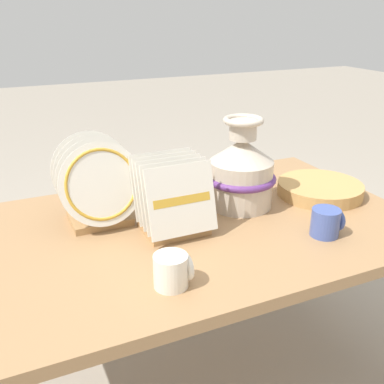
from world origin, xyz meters
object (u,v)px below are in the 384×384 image
Objects in this scene: ceramic_vase at (241,171)px; mug_cobalt_glaze at (326,222)px; dish_rack_round_plates at (98,188)px; wicker_charger_stack at (320,189)px; mug_cream_glaze at (172,270)px; dish_rack_square_plates at (173,203)px.

mug_cobalt_glaze is (0.12, -0.29, -0.08)m from ceramic_vase.
dish_rack_round_plates is 0.79m from wicker_charger_stack.
dish_rack_round_plates is at bearing 148.36° from mug_cobalt_glaze.
dish_rack_round_plates reaches higher than wicker_charger_stack.
mug_cream_glaze is (-0.39, -0.35, -0.08)m from ceramic_vase.
mug_cobalt_glaze is (-0.19, -0.26, 0.02)m from wicker_charger_stack.
mug_cream_glaze is (-0.11, -0.27, -0.05)m from dish_rack_square_plates.
mug_cream_glaze is at bearing -156.00° from wicker_charger_stack.
mug_cream_glaze is at bearing -112.38° from dish_rack_square_plates.
dish_rack_round_plates reaches higher than mug_cobalt_glaze.
dish_rack_round_plates is 0.24m from dish_rack_square_plates.
wicker_charger_stack is (0.31, -0.04, -0.10)m from ceramic_vase.
dish_rack_round_plates is 2.93× the size of mug_cobalt_glaze.
dish_rack_round_plates is 0.69m from mug_cobalt_glaze.
dish_rack_square_plates is at bearing -164.72° from ceramic_vase.
dish_rack_round_plates is at bearing 172.15° from wicker_charger_stack.
ceramic_vase is 3.31× the size of mug_cream_glaze.
mug_cream_glaze is at bearing -79.76° from dish_rack_round_plates.
dish_rack_round_plates is at bearing 142.71° from dish_rack_square_plates.
mug_cobalt_glaze is at bearing 6.21° from mug_cream_glaze.
mug_cobalt_glaze is 0.52m from mug_cream_glaze.
mug_cobalt_glaze reaches higher than wicker_charger_stack.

